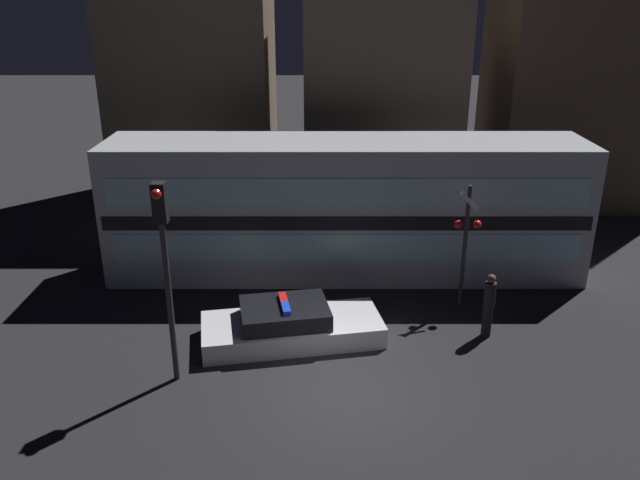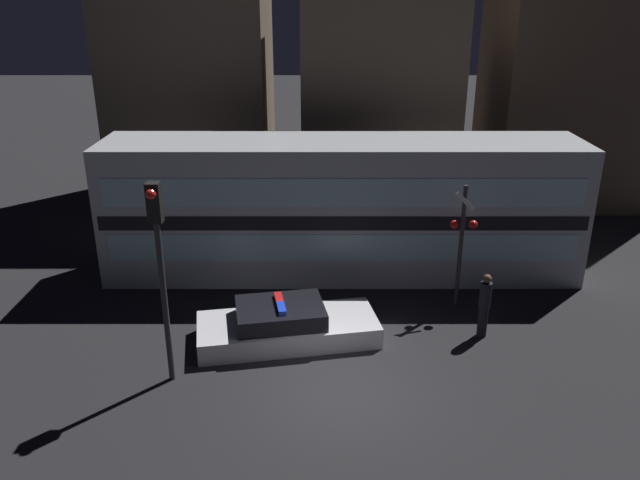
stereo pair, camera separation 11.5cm
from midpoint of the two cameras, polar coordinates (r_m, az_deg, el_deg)
name	(u,v)px [view 2 (the right image)]	position (r m, az deg, el deg)	size (l,w,h in m)	color
ground_plane	(344,391)	(15.06, 2.44, -13.65)	(120.00, 120.00, 0.00)	black
train	(344,208)	(20.25, 2.41, 2.95)	(15.15, 2.97, 4.41)	#B7BABF
police_car	(289,325)	(16.83, -2.69, -7.81)	(5.04, 2.73, 1.16)	silver
pedestrian	(487,305)	(17.32, 15.22, -5.77)	(0.31, 0.31, 1.83)	black
crossing_signal_near	(465,238)	(18.35, 13.27, 0.18)	(0.78, 0.31, 3.71)	#2D2D33
traffic_light_corner	(162,251)	(14.30, -14.01, -0.98)	(0.30, 0.46, 4.94)	#2D2D33
building_left	(196,78)	(28.38, -11.16, 14.36)	(6.56, 6.09, 10.55)	brown
building_center	(382,90)	(26.08, 5.78, 13.45)	(6.18, 4.48, 10.03)	brown
building_right	(579,77)	(29.77, 22.67, 13.59)	(7.09, 5.60, 10.67)	brown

